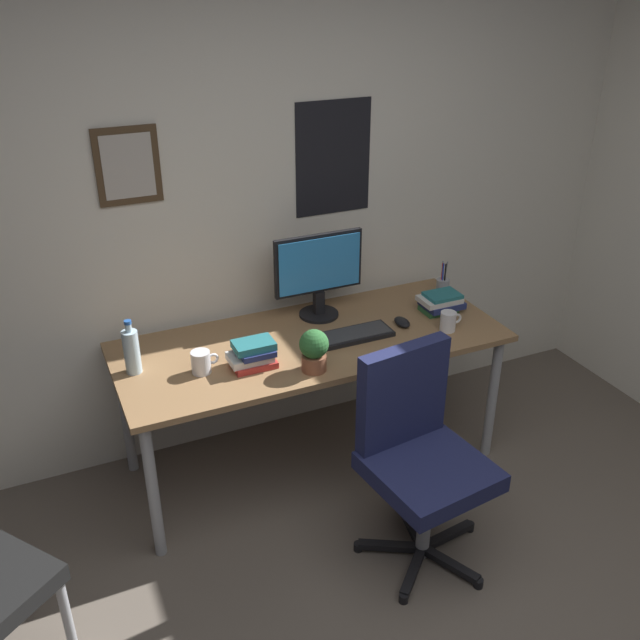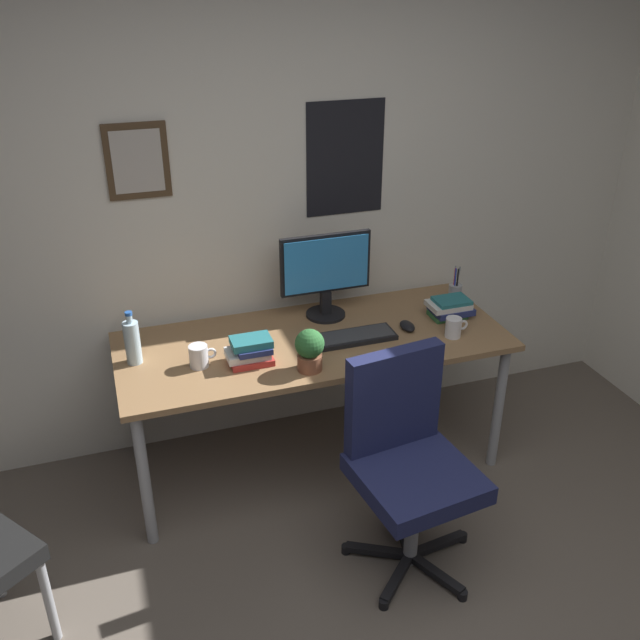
% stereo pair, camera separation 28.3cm
% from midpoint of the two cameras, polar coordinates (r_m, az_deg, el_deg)
% --- Properties ---
extents(wall_back, '(4.40, 0.10, 2.60)m').
position_cam_midpoint_polar(wall_back, '(3.48, -8.19, 9.69)').
color(wall_back, silver).
rests_on(wall_back, ground_plane).
extents(desk, '(1.85, 0.75, 0.72)m').
position_cam_midpoint_polar(desk, '(3.37, -3.10, -2.62)').
color(desk, '#936D47').
rests_on(desk, ground_plane).
extents(office_chair, '(0.57, 0.57, 0.95)m').
position_cam_midpoint_polar(office_chair, '(2.96, 5.23, -10.41)').
color(office_chair, '#1E234C').
rests_on(office_chair, ground_plane).
extents(monitor, '(0.46, 0.20, 0.43)m').
position_cam_midpoint_polar(monitor, '(3.46, -2.46, 3.88)').
color(monitor, black).
rests_on(monitor, desk).
extents(keyboard, '(0.43, 0.15, 0.03)m').
position_cam_midpoint_polar(keyboard, '(3.34, -0.08, -1.36)').
color(keyboard, black).
rests_on(keyboard, desk).
extents(computer_mouse, '(0.06, 0.11, 0.04)m').
position_cam_midpoint_polar(computer_mouse, '(3.46, 4.38, -0.23)').
color(computer_mouse, black).
rests_on(computer_mouse, desk).
extents(water_bottle, '(0.07, 0.07, 0.25)m').
position_cam_midpoint_polar(water_bottle, '(3.17, -17.57, -2.47)').
color(water_bottle, silver).
rests_on(water_bottle, desk).
extents(coffee_mug_near, '(0.11, 0.08, 0.10)m').
position_cam_midpoint_polar(coffee_mug_near, '(3.43, 8.10, -0.15)').
color(coffee_mug_near, white).
rests_on(coffee_mug_near, desk).
extents(coffee_mug_far, '(0.12, 0.08, 0.10)m').
position_cam_midpoint_polar(coffee_mug_far, '(3.12, -12.21, -3.43)').
color(coffee_mug_far, white).
rests_on(coffee_mug_far, desk).
extents(potted_plant, '(0.13, 0.13, 0.19)m').
position_cam_midpoint_polar(potted_plant, '(3.04, -3.17, -2.44)').
color(potted_plant, brown).
rests_on(potted_plant, desk).
extents(pen_cup, '(0.07, 0.07, 0.20)m').
position_cam_midpoint_polar(pen_cup, '(3.78, 7.85, 2.67)').
color(pen_cup, '#9EA0A5').
rests_on(pen_cup, desk).
extents(book_stack_left, '(0.22, 0.16, 0.10)m').
position_cam_midpoint_polar(book_stack_left, '(3.61, 7.58, 1.40)').
color(book_stack_left, '#33723F').
rests_on(book_stack_left, desk).
extents(book_stack_right, '(0.20, 0.15, 0.12)m').
position_cam_midpoint_polar(book_stack_right, '(3.12, -8.07, -2.83)').
color(book_stack_right, '#B22D28').
rests_on(book_stack_right, desk).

